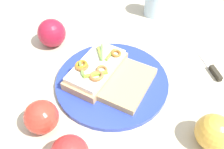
{
  "coord_description": "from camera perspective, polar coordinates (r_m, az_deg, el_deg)",
  "views": [
    {
      "loc": [
        -0.37,
        -0.2,
        0.49
      ],
      "look_at": [
        0.0,
        0.0,
        0.03
      ],
      "focal_mm": 39.91,
      "sensor_mm": 36.0,
      "label": 1
    }
  ],
  "objects": [
    {
      "name": "ground_plane",
      "position": [
        0.64,
        0.0,
        -1.98
      ],
      "size": [
        2.0,
        2.0,
        0.0
      ],
      "primitive_type": "plane",
      "color": "#BEB59A",
      "rests_on": "ground"
    },
    {
      "name": "plate",
      "position": [
        0.64,
        0.0,
        -1.61
      ],
      "size": [
        0.29,
        0.29,
        0.01
      ],
      "primitive_type": "cylinder",
      "color": "#2B42B3",
      "rests_on": "ground_plane"
    },
    {
      "name": "sandwich",
      "position": [
        0.64,
        -3.63,
        1.37
      ],
      "size": [
        0.18,
        0.1,
        0.05
      ],
      "rotation": [
        0.0,
        0.0,
        6.27
      ],
      "color": "tan",
      "rests_on": "plate"
    },
    {
      "name": "bread_slice_side",
      "position": [
        0.61,
        3.74,
        -2.24
      ],
      "size": [
        0.15,
        0.1,
        0.02
      ],
      "primitive_type": "cube",
      "rotation": [
        0.0,
        0.0,
        6.29
      ],
      "color": "tan",
      "rests_on": "plate"
    },
    {
      "name": "apple_1",
      "position": [
        0.75,
        -13.65,
        9.24
      ],
      "size": [
        0.11,
        0.11,
        0.08
      ],
      "primitive_type": "sphere",
      "rotation": [
        0.0,
        0.0,
        0.37
      ],
      "color": "#A81A33",
      "rests_on": "ground_plane"
    },
    {
      "name": "apple_2",
      "position": [
        0.56,
        22.29,
        -12.16
      ],
      "size": [
        0.09,
        0.09,
        0.08
      ],
      "primitive_type": "sphere",
      "rotation": [
        0.0,
        0.0,
        1.33
      ],
      "color": "gold",
      "rests_on": "ground_plane"
    },
    {
      "name": "apple_3",
      "position": [
        0.56,
        -15.86,
        -9.33
      ],
      "size": [
        0.1,
        0.1,
        0.07
      ],
      "primitive_type": "sphere",
      "rotation": [
        0.0,
        0.0,
        2.23
      ],
      "color": "red",
      "rests_on": "ground_plane"
    },
    {
      "name": "drinking_glass",
      "position": [
        0.87,
        9.84,
        16.27
      ],
      "size": [
        0.07,
        0.07,
        0.1
      ],
      "primitive_type": "cylinder",
      "color": "silver",
      "rests_on": "ground_plane"
    },
    {
      "name": "knife",
      "position": [
        0.72,
        22.07,
        1.01
      ],
      "size": [
        0.09,
        0.08,
        0.01
      ],
      "rotation": [
        0.0,
        0.0,
        0.73
      ],
      "color": "silver",
      "rests_on": "ground_plane"
    }
  ]
}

